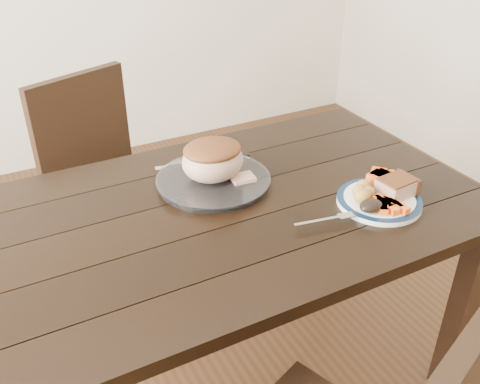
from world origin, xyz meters
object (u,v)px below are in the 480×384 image
dining_table (213,236)px  dinner_plate (379,201)px  chair_far (105,178)px  carving_knife (220,159)px  roast_joint (213,161)px  serving_platter (213,181)px  fork (329,219)px  pork_slice (396,187)px

dining_table → dinner_plate: (0.45, -0.19, 0.10)m
chair_far → carving_knife: size_ratio=2.93×
chair_far → carving_knife: (0.30, -0.47, 0.23)m
dining_table → roast_joint: size_ratio=8.28×
chair_far → dinner_plate: (0.59, -0.93, 0.23)m
serving_platter → carving_knife: 0.15m
fork → serving_platter: bearing=127.5°
dinner_plate → serving_platter: size_ratio=0.71×
dinner_plate → pork_slice: size_ratio=2.40×
fork → roast_joint: 0.40m
dining_table → carving_knife: size_ratio=5.05×
dining_table → carving_knife: (0.15, 0.26, 0.10)m
dining_table → chair_far: 0.76m
serving_platter → fork: size_ratio=1.95×
serving_platter → pork_slice: size_ratio=3.38×
dinner_plate → fork: size_ratio=1.39×
chair_far → serving_platter: bearing=89.1°
roast_joint → carving_knife: 0.17m
fork → carving_knife: fork is taller
chair_far → carving_knife: 0.60m
dining_table → dinner_plate: dinner_plate is taller
dining_table → dinner_plate: size_ratio=6.48×
serving_platter → pork_slice: bearing=-37.7°
dinner_plate → chair_far: bearing=122.6°
dining_table → roast_joint: roast_joint is taller
pork_slice → roast_joint: roast_joint is taller
pork_slice → roast_joint: (-0.44, 0.34, 0.04)m
dinner_plate → roast_joint: size_ratio=1.28×
pork_slice → fork: 0.25m
chair_far → dinner_plate: size_ratio=3.76×
dinner_plate → carving_knife: (-0.30, 0.46, -0.00)m
dining_table → chair_far: (-0.14, 0.73, -0.13)m
dining_table → pork_slice: size_ratio=15.58×
dinner_plate → carving_knife: size_ratio=0.78×
chair_far → roast_joint: bearing=89.1°
pork_slice → carving_knife: 0.58m
serving_platter → pork_slice: 0.55m
roast_joint → pork_slice: bearing=-37.7°
serving_platter → carving_knife: (0.09, 0.13, -0.00)m
dinner_plate → serving_platter: (-0.38, 0.33, 0.00)m
pork_slice → roast_joint: size_ratio=0.53×
chair_far → dining_table: bearing=80.5°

